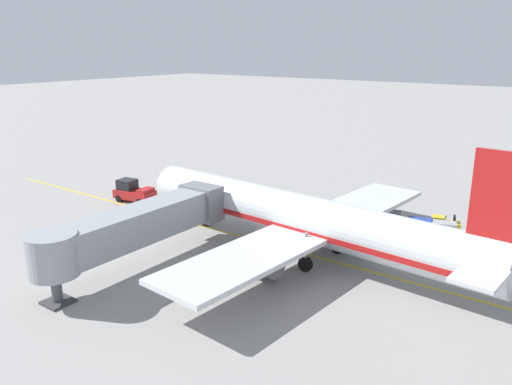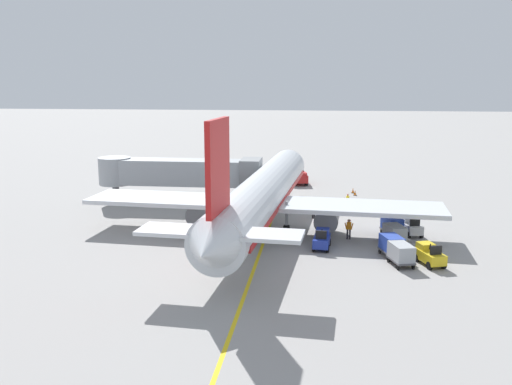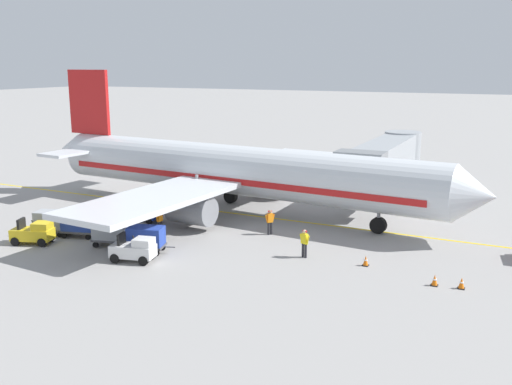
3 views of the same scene
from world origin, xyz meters
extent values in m
plane|color=gray|center=(0.00, 0.00, 0.00)|extent=(400.00, 400.00, 0.00)
cube|color=gold|center=(0.00, 0.00, 0.00)|extent=(0.24, 80.00, 0.01)
cylinder|color=silver|center=(-0.41, -1.74, 3.29)|extent=(6.04, 32.19, 3.70)
cube|color=red|center=(-0.41, -1.74, 2.82)|extent=(5.89, 29.64, 0.44)
cone|color=silver|center=(0.85, 15.41, 3.29)|extent=(3.79, 2.66, 3.63)
cone|color=silver|center=(-1.69, -19.10, 3.58)|extent=(3.34, 3.02, 3.14)
cube|color=black|center=(0.72, 13.61, 3.93)|extent=(2.85, 1.30, 0.60)
cube|color=silver|center=(-0.49, -2.74, 2.64)|extent=(30.30, 7.39, 0.36)
cylinder|color=gray|center=(-5.91, -1.54, 1.39)|extent=(2.23, 3.34, 2.00)
cylinder|color=gray|center=(5.06, -2.35, 1.39)|extent=(2.23, 3.34, 2.00)
cube|color=red|center=(-1.52, -16.70, 7.88)|extent=(0.64, 4.41, 5.50)
cube|color=silver|center=(-1.50, -16.50, 3.84)|extent=(10.16, 3.33, 0.24)
cylinder|color=black|center=(0.41, 9.43, 0.55)|extent=(0.53, 1.13, 1.10)
cylinder|color=gray|center=(0.41, 9.43, 2.10)|extent=(0.24, 0.24, 2.00)
cylinder|color=black|center=(-2.85, -3.57, 0.55)|extent=(0.53, 1.13, 1.10)
cylinder|color=gray|center=(-2.85, -3.57, 2.10)|extent=(0.24, 0.24, 2.00)
cylinder|color=black|center=(1.73, -3.91, 0.55)|extent=(0.53, 1.13, 1.10)
cylinder|color=gray|center=(1.73, -3.91, 2.10)|extent=(0.24, 0.24, 2.00)
cube|color=#93999E|center=(-9.43, 7.18, 3.49)|extent=(15.23, 2.80, 2.60)
cube|color=slate|center=(-2.61, 7.18, 3.49)|extent=(2.00, 3.50, 2.99)
cylinder|color=#93999E|center=(-17.04, 7.18, 3.49)|extent=(3.36, 3.36, 2.86)
cylinder|color=#4C4C51|center=(-17.04, 7.18, 1.09)|extent=(0.70, 0.70, 2.19)
cube|color=#38383A|center=(-17.04, 7.18, 0.08)|extent=(1.80, 1.80, 0.16)
cube|color=gold|center=(12.23, -9.60, 0.63)|extent=(1.95, 2.75, 0.70)
cube|color=gold|center=(12.00, -8.95, 1.20)|extent=(1.31, 1.32, 0.44)
cube|color=black|center=(12.45, -10.25, 1.30)|extent=(0.85, 0.42, 0.64)
cylinder|color=black|center=(12.19, -9.48, 1.28)|extent=(0.16, 0.27, 0.54)
cylinder|color=black|center=(11.43, -8.95, 0.28)|extent=(0.37, 0.59, 0.56)
cylinder|color=black|center=(12.45, -8.59, 0.28)|extent=(0.37, 0.59, 0.56)
cylinder|color=black|center=(12.00, -10.60, 0.28)|extent=(0.37, 0.59, 0.56)
cylinder|color=black|center=(13.02, -10.25, 0.28)|extent=(0.37, 0.59, 0.56)
cube|color=silver|center=(12.13, -1.83, 0.63)|extent=(1.71, 2.70, 0.70)
cube|color=silver|center=(11.98, -1.16, 1.20)|extent=(1.22, 1.24, 0.44)
cube|color=black|center=(12.28, -2.51, 1.30)|extent=(0.85, 0.34, 0.64)
cylinder|color=black|center=(12.10, -1.71, 1.28)|extent=(0.13, 0.27, 0.54)
cylinder|color=black|center=(11.41, -1.10, 0.28)|extent=(0.32, 0.59, 0.56)
cylinder|color=black|center=(12.47, -0.86, 0.28)|extent=(0.32, 0.59, 0.56)
cylinder|color=black|center=(11.79, -2.81, 0.28)|extent=(0.32, 0.59, 0.56)
cylinder|color=black|center=(12.84, -2.57, 0.28)|extent=(0.32, 0.59, 0.56)
cube|color=#1E339E|center=(4.63, -6.60, 0.63)|extent=(1.41, 2.59, 0.70)
cube|color=#1E339E|center=(4.69, -5.92, 1.20)|extent=(1.11, 1.13, 0.44)
cube|color=black|center=(4.57, -7.29, 1.30)|extent=(0.85, 0.23, 0.64)
cylinder|color=black|center=(4.64, -6.48, 1.28)|extent=(0.10, 0.27, 0.54)
cylinder|color=black|center=(4.17, -5.68, 0.28)|extent=(0.25, 0.58, 0.56)
cylinder|color=black|center=(5.25, -5.78, 0.28)|extent=(0.25, 0.58, 0.56)
cylinder|color=black|center=(4.02, -7.43, 0.28)|extent=(0.25, 0.58, 0.56)
cylinder|color=black|center=(5.10, -7.52, 0.28)|extent=(0.25, 0.58, 0.56)
cube|color=#4C4C51|center=(10.49, -2.13, 0.42)|extent=(1.86, 2.48, 0.12)
cube|color=#233D9E|center=(10.49, -2.13, 1.03)|extent=(1.77, 2.35, 1.10)
cylinder|color=#4C4C51|center=(10.08, -0.73, 0.41)|extent=(0.26, 0.69, 0.07)
cylinder|color=black|center=(9.73, -1.49, 0.18)|extent=(0.22, 0.38, 0.36)
cylinder|color=black|center=(10.79, -1.18, 0.18)|extent=(0.22, 0.38, 0.36)
cylinder|color=black|center=(10.19, -3.07, 0.18)|extent=(0.22, 0.38, 0.36)
cylinder|color=black|center=(11.25, -2.76, 0.18)|extent=(0.22, 0.38, 0.36)
cube|color=#4C4C51|center=(10.35, -4.87, 0.42)|extent=(1.86, 2.48, 0.12)
cube|color=#999EA3|center=(10.35, -4.87, 1.03)|extent=(1.77, 2.35, 1.10)
cylinder|color=#4C4C51|center=(9.95, -3.48, 0.41)|extent=(0.26, 0.69, 0.07)
cylinder|color=black|center=(9.59, -4.24, 0.18)|extent=(0.22, 0.38, 0.36)
cylinder|color=black|center=(10.65, -3.93, 0.18)|extent=(0.22, 0.38, 0.36)
cylinder|color=black|center=(10.05, -5.82, 0.18)|extent=(0.22, 0.38, 0.36)
cylinder|color=black|center=(11.11, -5.51, 0.18)|extent=(0.22, 0.38, 0.36)
cube|color=#4C4C51|center=(9.75, -8.00, 0.42)|extent=(1.86, 2.48, 0.12)
cube|color=#233D9E|center=(9.75, -8.00, 1.03)|extent=(1.77, 2.35, 1.10)
cylinder|color=#4C4C51|center=(9.35, -6.61, 0.41)|extent=(0.26, 0.69, 0.07)
cylinder|color=black|center=(8.99, -7.36, 0.18)|extent=(0.22, 0.38, 0.36)
cylinder|color=black|center=(10.05, -7.05, 0.18)|extent=(0.22, 0.38, 0.36)
cylinder|color=black|center=(9.45, -8.94, 0.18)|extent=(0.22, 0.38, 0.36)
cylinder|color=black|center=(10.51, -8.64, 0.18)|extent=(0.22, 0.38, 0.36)
cube|color=#4C4C51|center=(10.15, -9.99, 0.42)|extent=(1.86, 2.48, 0.12)
cube|color=#999EA3|center=(10.15, -9.99, 1.03)|extent=(1.77, 2.35, 1.10)
cylinder|color=#4C4C51|center=(9.75, -8.60, 0.41)|extent=(0.26, 0.69, 0.07)
cylinder|color=black|center=(9.39, -9.35, 0.18)|extent=(0.22, 0.38, 0.36)
cylinder|color=black|center=(10.45, -9.05, 0.18)|extent=(0.22, 0.38, 0.36)
cylinder|color=black|center=(9.85, -10.94, 0.18)|extent=(0.22, 0.38, 0.36)
cylinder|color=black|center=(10.91, -10.63, 0.18)|extent=(0.22, 0.38, 0.36)
cylinder|color=#232328|center=(6.93, -3.72, 0.42)|extent=(0.15, 0.15, 0.85)
cylinder|color=#232328|center=(6.73, -3.70, 0.42)|extent=(0.15, 0.15, 0.85)
cube|color=orange|center=(6.83, -3.71, 1.15)|extent=(0.41, 0.29, 0.60)
cylinder|color=orange|center=(7.08, -3.74, 1.10)|extent=(0.23, 0.12, 0.57)
cylinder|color=orange|center=(6.58, -3.68, 1.10)|extent=(0.23, 0.12, 0.57)
sphere|color=#997051|center=(6.83, -3.71, 1.58)|extent=(0.22, 0.22, 0.22)
cube|color=red|center=(6.83, -3.71, 1.60)|extent=(0.27, 0.11, 0.10)
cylinder|color=#232328|center=(3.79, 3.09, 0.42)|extent=(0.15, 0.15, 0.85)
cylinder|color=#232328|center=(3.95, 2.97, 0.42)|extent=(0.15, 0.15, 0.85)
cube|color=orange|center=(3.87, 3.03, 1.15)|extent=(0.45, 0.42, 0.60)
cylinder|color=orange|center=(3.67, 3.18, 1.10)|extent=(0.23, 0.21, 0.57)
cylinder|color=orange|center=(4.07, 2.88, 1.10)|extent=(0.23, 0.21, 0.57)
sphere|color=#997051|center=(3.87, 3.03, 1.58)|extent=(0.22, 0.22, 0.22)
cube|color=red|center=(3.87, 3.03, 1.60)|extent=(0.26, 0.23, 0.10)
cylinder|color=#232328|center=(7.24, 6.86, 0.42)|extent=(0.15, 0.15, 0.85)
cylinder|color=#232328|center=(7.18, 6.67, 0.42)|extent=(0.15, 0.15, 0.85)
cube|color=yellow|center=(7.21, 6.77, 1.15)|extent=(0.34, 0.43, 0.60)
cylinder|color=yellow|center=(7.28, 7.01, 1.10)|extent=(0.15, 0.24, 0.57)
cylinder|color=yellow|center=(7.13, 6.53, 1.10)|extent=(0.15, 0.24, 0.57)
sphere|color=beige|center=(7.21, 6.77, 1.58)|extent=(0.22, 0.22, 0.22)
cube|color=red|center=(7.21, 6.77, 1.60)|extent=(0.16, 0.28, 0.10)
cube|color=black|center=(8.24, 15.65, 0.02)|extent=(0.36, 0.36, 0.04)
cone|color=orange|center=(8.24, 15.65, 0.32)|extent=(0.30, 0.30, 0.55)
cylinder|color=white|center=(8.24, 15.65, 0.34)|extent=(0.21, 0.21, 0.06)
cube|color=black|center=(7.03, 10.39, 0.02)|extent=(0.36, 0.36, 0.04)
cone|color=orange|center=(7.03, 10.39, 0.32)|extent=(0.30, 0.30, 0.55)
cylinder|color=white|center=(7.03, 10.39, 0.34)|extent=(0.21, 0.21, 0.06)
cube|color=black|center=(8.41, 14.36, 0.02)|extent=(0.36, 0.36, 0.04)
cone|color=orange|center=(8.41, 14.36, 0.32)|extent=(0.30, 0.30, 0.55)
cylinder|color=white|center=(8.41, 14.36, 0.34)|extent=(0.21, 0.21, 0.06)
camera|label=1|loc=(-34.11, -21.83, 16.66)|focal=35.93mm
camera|label=2|loc=(4.36, -47.85, 12.72)|focal=38.67mm
camera|label=3|loc=(37.23, 18.21, 11.05)|focal=40.27mm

